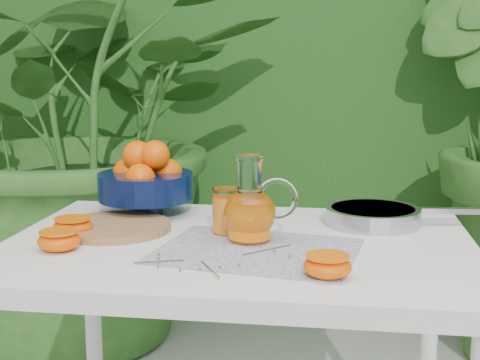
# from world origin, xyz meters

# --- Properties ---
(hedge_backdrop) EXTENTS (8.00, 1.65, 2.50)m
(hedge_backdrop) POSITION_xyz_m (0.06, 2.06, 1.19)
(hedge_backdrop) COLOR #1E4714
(hedge_backdrop) RESTS_ON ground
(potted_plant_left) EXTENTS (2.12, 2.12, 1.85)m
(potted_plant_left) POSITION_xyz_m (-0.76, 1.11, 0.92)
(potted_plant_left) COLOR #2A561D
(potted_plant_left) RESTS_ON ground
(white_table) EXTENTS (1.00, 0.70, 0.75)m
(white_table) POSITION_xyz_m (0.02, -0.07, 0.67)
(white_table) COLOR white
(white_table) RESTS_ON ground
(placemat) EXTENTS (0.44, 0.37, 0.00)m
(placemat) POSITION_xyz_m (0.06, -0.14, 0.75)
(placemat) COLOR #0C1847
(placemat) RESTS_ON white_table
(cutting_board) EXTENTS (0.32, 0.32, 0.02)m
(cutting_board) POSITION_xyz_m (-0.28, -0.02, 0.76)
(cutting_board) COLOR #9E7247
(cutting_board) RESTS_ON white_table
(fruit_bowl) EXTENTS (0.25, 0.25, 0.19)m
(fruit_bowl) POSITION_xyz_m (-0.25, 0.16, 0.84)
(fruit_bowl) COLOR black
(fruit_bowl) RESTS_ON white_table
(juice_pitcher) EXTENTS (0.16, 0.12, 0.18)m
(juice_pitcher) POSITION_xyz_m (0.04, -0.07, 0.82)
(juice_pitcher) COLOR white
(juice_pitcher) RESTS_ON white_table
(juice_tumbler) EXTENTS (0.09, 0.09, 0.10)m
(juice_tumbler) POSITION_xyz_m (-0.02, -0.01, 0.80)
(juice_tumbler) COLOR white
(juice_tumbler) RESTS_ON white_table
(saute_pan) EXTENTS (0.40, 0.24, 0.04)m
(saute_pan) POSITION_xyz_m (0.31, 0.12, 0.77)
(saute_pan) COLOR #ADADB1
(saute_pan) RESTS_ON white_table
(orange_halves) EXTENTS (0.65, 0.30, 0.04)m
(orange_halves) POSITION_xyz_m (-0.16, -0.18, 0.77)
(orange_halves) COLOR #F66702
(orange_halves) RESTS_ON white_table
(thyme_sprigs) EXTENTS (0.29, 0.24, 0.01)m
(thyme_sprigs) POSITION_xyz_m (-0.01, -0.22, 0.76)
(thyme_sprigs) COLOR brown
(thyme_sprigs) RESTS_ON white_table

